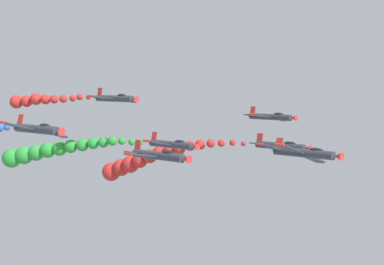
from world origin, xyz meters
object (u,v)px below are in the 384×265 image
airplane_trailing (37,129)px  airplane_lead (305,153)px  airplane_left_outer (172,144)px  airplane_high_slot (115,98)px  airplane_left_inner (281,146)px  airplane_right_outer (271,117)px  airplane_right_inner (159,156)px

airplane_trailing → airplane_lead: bearing=136.4°
airplane_left_outer → airplane_trailing: bearing=2.5°
airplane_left_outer → airplane_high_slot: 14.77m
airplane_left_inner → airplane_right_outer: airplane_right_outer is taller
airplane_left_inner → airplane_right_outer: bearing=-136.7°
airplane_left_outer → airplane_high_slot: bearing=-87.5°
airplane_lead → airplane_high_slot: airplane_high_slot is taller
airplane_right_inner → airplane_left_outer: (-12.93, -11.12, -0.23)m
airplane_left_inner → airplane_left_outer: size_ratio=1.00×
airplane_left_inner → airplane_right_inner: bearing=-1.9°
airplane_lead → airplane_right_outer: bearing=-134.8°
airplane_lead → airplane_right_outer: (-23.47, -23.62, 2.82)m
airplane_right_outer → airplane_trailing: size_ratio=1.00×
airplane_lead → airplane_left_outer: bearing=-89.9°
airplane_trailing → airplane_high_slot: 28.02m
airplane_right_inner → airplane_right_outer: 37.99m
airplane_lead → airplane_right_outer: airplane_right_outer is taller
airplane_right_inner → airplane_trailing: 15.77m
airplane_right_outer → airplane_high_slot: airplane_high_slot is taller
airplane_lead → airplane_high_slot: (0.62, -37.58, 6.29)m
airplane_right_outer → airplane_left_outer: bearing=-2.2°
airplane_lead → airplane_trailing: bearing=-43.6°
airplane_left_inner → airplane_trailing: bearing=-16.6°
airplane_left_outer → airplane_left_inner: bearing=134.8°
airplane_right_outer → airplane_trailing: bearing=0.2°
airplane_left_inner → airplane_trailing: airplane_trailing is taller
airplane_lead → airplane_right_inner: size_ratio=1.00×
airplane_lead → airplane_left_outer: size_ratio=1.00×
airplane_right_inner → airplane_lead: bearing=134.1°
airplane_lead → airplane_left_inner: size_ratio=1.00×
airplane_left_outer → airplane_trailing: airplane_trailing is taller
airplane_left_outer → airplane_high_slot: (0.57, -13.06, 6.86)m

